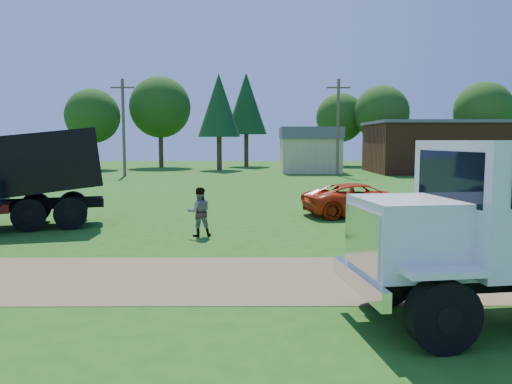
{
  "coord_description": "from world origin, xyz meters",
  "views": [
    {
      "loc": [
        -1.93,
        -11.84,
        3.33
      ],
      "look_at": [
        -1.83,
        4.89,
        1.6
      ],
      "focal_mm": 35.0,
      "sensor_mm": 36.0,
      "label": 1
    }
  ],
  "objects": [
    {
      "name": "dirt_track",
      "position": [
        0.0,
        0.0,
        0.01
      ],
      "size": [
        120.0,
        4.2,
        0.01
      ],
      "primitive_type": "cube",
      "color": "brown",
      "rests_on": "ground"
    },
    {
      "name": "white_semi_tractor",
      "position": [
        2.74,
        -2.9,
        1.69
      ],
      "size": [
        8.37,
        3.75,
        4.95
      ],
      "rotation": [
        0.0,
        0.0,
        0.14
      ],
      "color": "black",
      "rests_on": "ground"
    },
    {
      "name": "tree_row",
      "position": [
        2.02,
        50.14,
        6.95
      ],
      "size": [
        53.06,
        15.46,
        11.9
      ],
      "color": "#392917",
      "rests_on": "ground"
    },
    {
      "name": "spectator_b",
      "position": [
        -3.81,
        5.33,
        0.86
      ],
      "size": [
        0.96,
        0.83,
        1.72
      ],
      "primitive_type": "imported",
      "rotation": [
        0.0,
        0.0,
        3.38
      ],
      "color": "#999999",
      "rests_on": "ground"
    },
    {
      "name": "ground",
      "position": [
        0.0,
        0.0,
        0.0
      ],
      "size": [
        140.0,
        140.0,
        0.0
      ],
      "primitive_type": "plane",
      "color": "#225713",
      "rests_on": "ground"
    },
    {
      "name": "brick_building",
      "position": [
        18.0,
        40.0,
        2.66
      ],
      "size": [
        15.4,
        10.4,
        5.3
      ],
      "color": "brown",
      "rests_on": "ground"
    },
    {
      "name": "utility_poles",
      "position": [
        6.0,
        35.0,
        4.71
      ],
      "size": [
        42.2,
        0.28,
        9.0
      ],
      "color": "#4D392B",
      "rests_on": "ground"
    },
    {
      "name": "orange_pickup",
      "position": [
        2.89,
        10.14,
        0.72
      ],
      "size": [
        5.57,
        3.48,
        1.44
      ],
      "primitive_type": "imported",
      "rotation": [
        0.0,
        0.0,
        1.8
      ],
      "color": "red",
      "rests_on": "ground"
    },
    {
      "name": "tan_shed",
      "position": [
        4.0,
        40.0,
        2.42
      ],
      "size": [
        6.2,
        5.4,
        4.7
      ],
      "color": "tan",
      "rests_on": "ground"
    },
    {
      "name": "spectator_a",
      "position": [
        3.22,
        0.93,
        0.89
      ],
      "size": [
        0.78,
        0.73,
        1.78
      ],
      "primitive_type": "imported",
      "rotation": [
        0.0,
        0.0,
        0.64
      ],
      "color": "#999999",
      "rests_on": "ground"
    }
  ]
}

